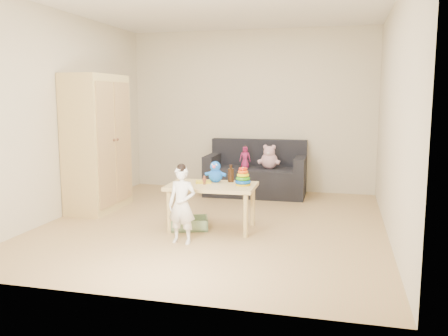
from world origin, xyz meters
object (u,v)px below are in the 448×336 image
(wardrobe, at_px, (97,143))
(sofa, at_px, (256,181))
(play_table, at_px, (212,207))
(toddler, at_px, (182,206))

(wardrobe, distance_m, sofa, 2.50)
(play_table, relative_size, toddler, 1.26)
(sofa, bearing_deg, play_table, -94.78)
(sofa, bearing_deg, wardrobe, -143.45)
(wardrobe, relative_size, sofa, 1.19)
(play_table, xyz_separation_m, toddler, (-0.16, -0.59, 0.14))
(sofa, relative_size, toddler, 1.92)
(wardrobe, xyz_separation_m, sofa, (1.91, 1.46, -0.70))
(sofa, height_order, toddler, toddler)
(play_table, distance_m, toddler, 0.63)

